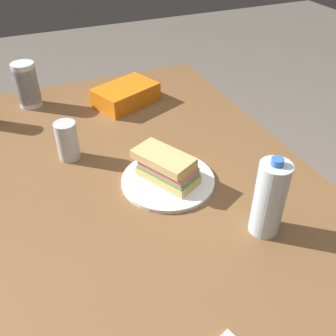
% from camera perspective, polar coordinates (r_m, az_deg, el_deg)
% --- Properties ---
extents(dining_table, '(1.72, 0.99, 0.72)m').
position_cam_1_polar(dining_table, '(1.07, -1.70, -8.86)').
color(dining_table, brown).
rests_on(dining_table, ground_plane).
extents(paper_plate, '(0.27, 0.27, 0.01)m').
position_cam_1_polar(paper_plate, '(1.09, 0.00, -1.85)').
color(paper_plate, white).
rests_on(paper_plate, dining_table).
extents(sandwich, '(0.20, 0.17, 0.08)m').
position_cam_1_polar(sandwich, '(1.06, -0.22, 0.15)').
color(sandwich, '#DBB26B').
rests_on(sandwich, paper_plate).
extents(chip_bag, '(0.23, 0.27, 0.07)m').
position_cam_1_polar(chip_bag, '(1.49, -6.37, 10.86)').
color(chip_bag, orange).
rests_on(chip_bag, dining_table).
extents(water_bottle_tall, '(0.07, 0.07, 0.21)m').
position_cam_1_polar(water_bottle_tall, '(0.92, 14.97, -4.45)').
color(water_bottle_tall, silver).
rests_on(water_bottle_tall, dining_table).
extents(plastic_cup_stack, '(0.08, 0.08, 0.17)m').
position_cam_1_polar(plastic_cup_stack, '(1.54, -20.40, 11.60)').
color(plastic_cup_stack, silver).
rests_on(plastic_cup_stack, dining_table).
extents(soda_can_silver, '(0.07, 0.07, 0.12)m').
position_cam_1_polar(soda_can_silver, '(1.19, -14.86, 3.95)').
color(soda_can_silver, silver).
rests_on(soda_can_silver, dining_table).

